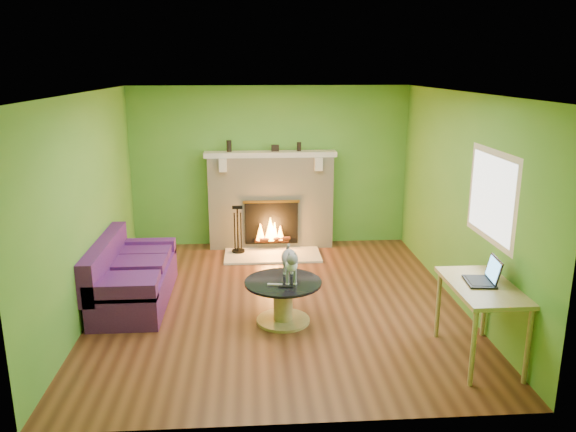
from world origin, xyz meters
name	(u,v)px	position (x,y,z in m)	size (l,w,h in m)	color
floor	(279,302)	(0.00, 0.00, 0.00)	(5.00, 5.00, 0.00)	#532917
ceiling	(278,93)	(0.00, 0.00, 2.60)	(5.00, 5.00, 0.00)	white
wall_back	(270,167)	(0.00, 2.50, 1.30)	(5.00, 5.00, 0.00)	#4D9831
wall_front	(295,278)	(0.00, -2.50, 1.30)	(5.00, 5.00, 0.00)	#4D9831
wall_left	(88,206)	(-2.25, 0.00, 1.30)	(5.00, 5.00, 0.00)	#4D9831
wall_right	(460,200)	(2.25, 0.00, 1.30)	(5.00, 5.00, 0.00)	#4D9831
window_frame	(492,196)	(2.24, -0.90, 1.55)	(1.20, 1.20, 0.00)	silver
window_pane	(491,196)	(2.23, -0.90, 1.55)	(1.06, 1.06, 0.00)	white
fireplace	(271,201)	(0.00, 2.32, 0.77)	(2.10, 0.46, 1.58)	beige
hearth	(273,255)	(0.00, 1.80, 0.01)	(1.50, 0.75, 0.03)	beige
mantel	(270,154)	(0.00, 2.30, 1.54)	(2.10, 0.28, 0.08)	beige
sofa	(131,278)	(-1.86, 0.18, 0.31)	(0.86, 1.80, 0.81)	#491961
coffee_table	(283,298)	(0.02, -0.55, 0.29)	(0.89, 0.89, 0.50)	tan
desk	(482,294)	(1.95, -1.54, 0.71)	(0.63, 1.09, 0.80)	tan
cat	(290,262)	(0.10, -0.50, 0.71)	(0.24, 0.67, 0.42)	slate
remote_silver	(275,285)	(-0.08, -0.67, 0.51)	(0.17, 0.04, 0.02)	gray
remote_black	(286,286)	(0.04, -0.73, 0.51)	(0.16, 0.04, 0.02)	black
laptop	(480,271)	(1.93, -1.49, 0.94)	(0.30, 0.35, 0.26)	black
fire_tools	(238,229)	(-0.54, 1.95, 0.41)	(0.20, 0.20, 0.76)	black
mantel_vase_left	(229,146)	(-0.65, 2.33, 1.67)	(0.08, 0.08, 0.18)	black
mantel_vase_right	(299,147)	(0.46, 2.33, 1.65)	(0.07, 0.07, 0.14)	black
mantel_box	(275,148)	(0.08, 2.33, 1.63)	(0.12, 0.08, 0.10)	black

